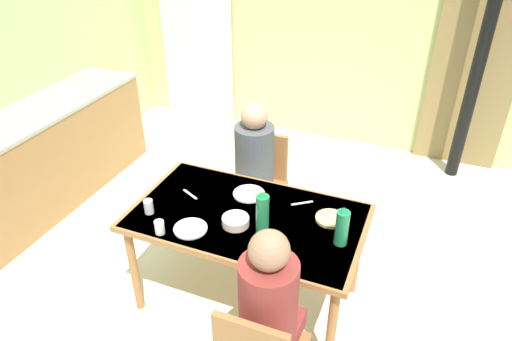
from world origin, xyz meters
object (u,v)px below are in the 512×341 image
at_px(water_bottle_green_near, 262,214).
at_px(kitchen_counter, 49,154).
at_px(person_near_diner, 269,300).
at_px(person_far_diner, 254,157).
at_px(water_bottle_green_far, 342,227).
at_px(chair_far_diner, 260,179).
at_px(serving_bowl_center, 236,221).
at_px(dining_table, 247,224).

bearing_deg(water_bottle_green_near, kitchen_counter, 164.48).
distance_m(person_near_diner, person_far_diner, 1.43).
height_order(person_near_diner, water_bottle_green_far, person_near_diner).
bearing_deg(water_bottle_green_near, water_bottle_green_far, 10.64).
relative_size(chair_far_diner, person_near_diner, 1.13).
relative_size(water_bottle_green_near, serving_bowl_center, 1.79).
height_order(person_far_diner, water_bottle_green_far, person_far_diner).
xyz_separation_m(chair_far_diner, person_far_diner, (-0.00, -0.14, 0.28)).
bearing_deg(water_bottle_green_far, person_far_diner, 140.51).
distance_m(person_near_diner, serving_bowl_center, 0.68).
xyz_separation_m(water_bottle_green_far, serving_bowl_center, (-0.64, -0.07, -0.09)).
bearing_deg(serving_bowl_center, person_far_diner, 104.10).
xyz_separation_m(kitchen_counter, person_near_diner, (2.58, -1.17, 0.33)).
bearing_deg(kitchen_counter, water_bottle_green_near, -15.52).
distance_m(dining_table, water_bottle_green_far, 0.65).
bearing_deg(chair_far_diner, water_bottle_green_far, 135.36).
bearing_deg(kitchen_counter, person_far_diner, 3.58).
height_order(kitchen_counter, chair_far_diner, kitchen_counter).
xyz_separation_m(person_far_diner, water_bottle_green_near, (0.37, -0.77, 0.11)).
xyz_separation_m(dining_table, person_far_diner, (-0.22, 0.64, 0.11)).
bearing_deg(dining_table, person_near_diner, -58.59).
distance_m(dining_table, water_bottle_green_near, 0.30).
relative_size(person_near_diner, water_bottle_green_near, 2.53).
bearing_deg(chair_far_diner, serving_bowl_center, 102.02).
distance_m(kitchen_counter, water_bottle_green_near, 2.47).
distance_m(chair_far_diner, water_bottle_green_near, 1.06).
bearing_deg(chair_far_diner, dining_table, 105.69).
relative_size(kitchen_counter, water_bottle_green_near, 6.90).
distance_m(chair_far_diner, serving_bowl_center, 0.96).
bearing_deg(water_bottle_green_near, person_far_diner, 115.80).
bearing_deg(chair_far_diner, kitchen_counter, 7.52).
bearing_deg(person_far_diner, person_near_diner, 115.43).
height_order(chair_far_diner, serving_bowl_center, chair_far_diner).
distance_m(kitchen_counter, dining_table, 2.26).
xyz_separation_m(person_near_diner, water_bottle_green_near, (-0.24, 0.52, 0.11)).
relative_size(water_bottle_green_near, water_bottle_green_far, 1.17).
relative_size(kitchen_counter, person_far_diner, 2.73).
relative_size(person_far_diner, water_bottle_green_near, 2.53).
xyz_separation_m(person_far_diner, serving_bowl_center, (0.19, -0.76, -0.01)).
relative_size(kitchen_counter, chair_far_diner, 2.42).
distance_m(person_far_diner, serving_bowl_center, 0.78).
bearing_deg(kitchen_counter, person_near_diner, -24.33).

